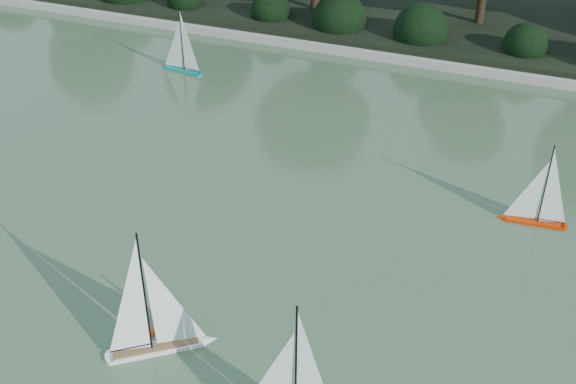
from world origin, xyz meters
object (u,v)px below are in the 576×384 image
at_px(sailboat_teal, 179,60).
at_px(race_buoy, 150,333).
at_px(sailboat_white_b, 163,331).
at_px(sailboat_orange, 531,210).

xyz_separation_m(sailboat_teal, race_buoy, (3.69, -7.20, -0.24)).
height_order(sailboat_white_b, sailboat_orange, sailboat_white_b).
height_order(sailboat_orange, race_buoy, sailboat_orange).
bearing_deg(sailboat_teal, race_buoy, -62.86).
bearing_deg(sailboat_orange, sailboat_white_b, -130.02).
xyz_separation_m(sailboat_white_b, race_buoy, (-0.31, 0.15, -0.28)).
xyz_separation_m(sailboat_orange, sailboat_teal, (-7.62, 3.04, 0.01)).
bearing_deg(sailboat_orange, race_buoy, -133.36).
bearing_deg(sailboat_white_b, sailboat_orange, 49.98).
bearing_deg(sailboat_orange, sailboat_teal, 158.28).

